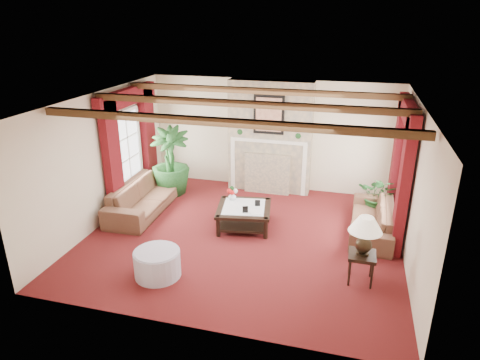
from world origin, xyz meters
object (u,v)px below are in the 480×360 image
(ottoman, at_px, (157,263))
(potted_palm, at_px, (171,175))
(sofa_left, at_px, (144,192))
(side_table, at_px, (361,267))
(coffee_table, at_px, (244,217))
(sofa_right, at_px, (373,214))

(ottoman, bearing_deg, potted_palm, 109.69)
(sofa_left, height_order, ottoman, sofa_left)
(side_table, bearing_deg, coffee_table, 149.21)
(sofa_left, height_order, coffee_table, sofa_left)
(potted_palm, xyz_separation_m, side_table, (4.49, -2.65, -0.20))
(potted_palm, bearing_deg, coffee_table, -30.39)
(sofa_left, height_order, potted_palm, potted_palm)
(sofa_right, relative_size, ottoman, 2.64)
(sofa_left, bearing_deg, sofa_right, -88.23)
(sofa_right, xyz_separation_m, potted_palm, (-4.69, 0.85, 0.06))
(sofa_left, relative_size, side_table, 4.49)
(sofa_left, bearing_deg, potted_palm, -10.39)
(side_table, bearing_deg, potted_palm, 149.40)
(sofa_left, xyz_separation_m, side_table, (4.67, -1.55, -0.19))
(sofa_right, bearing_deg, ottoman, -52.57)
(potted_palm, height_order, ottoman, potted_palm)
(potted_palm, distance_m, side_table, 5.22)
(coffee_table, height_order, side_table, side_table)
(ottoman, bearing_deg, sofa_right, 35.82)
(coffee_table, xyz_separation_m, ottoman, (-0.95, -2.10, 0.01))
(coffee_table, xyz_separation_m, side_table, (2.33, -1.39, 0.04))
(sofa_left, xyz_separation_m, coffee_table, (2.33, -0.16, -0.23))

